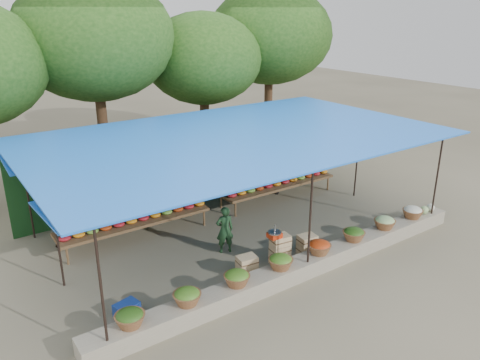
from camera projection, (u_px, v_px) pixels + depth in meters
ground at (237, 232)px, 13.25m from camera, size 60.00×60.00×0.00m
stone_curb at (303, 267)px, 11.06m from camera, size 10.60×0.55×0.40m
stall_canopy at (236, 140)px, 12.38m from camera, size 10.80×6.60×2.82m
produce_baskets at (300, 254)px, 10.88m from camera, size 8.98×0.58×0.34m
netting_backdrop at (183, 162)px, 15.25m from camera, size 10.60×0.06×2.50m
tree_row at (152, 46)px, 16.60m from camera, size 16.51×5.50×7.12m
fruit_table_left at (134, 217)px, 12.75m from camera, size 4.21×0.95×0.93m
fruit_table_right at (277, 181)px, 15.43m from camera, size 4.21×0.95×0.93m
crate_counter at (279, 253)px, 11.48m from camera, size 2.39×0.39×0.77m
weighing_scale at (275, 234)px, 11.21m from camera, size 0.33×0.33×0.35m
vendor_seated at (225, 230)px, 11.95m from camera, size 0.53×0.42×1.26m
customer_left at (68, 212)px, 12.26m from camera, size 0.95×0.77×1.85m
customer_mid at (255, 175)px, 15.46m from camera, size 1.16×0.95×1.57m
customer_right at (272, 166)px, 15.79m from camera, size 1.16×1.01×1.88m
blue_crate_front at (127, 309)px, 9.58m from camera, size 0.54×0.44×0.29m
blue_crate_back at (130, 314)px, 9.45m from camera, size 0.47×0.36×0.26m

